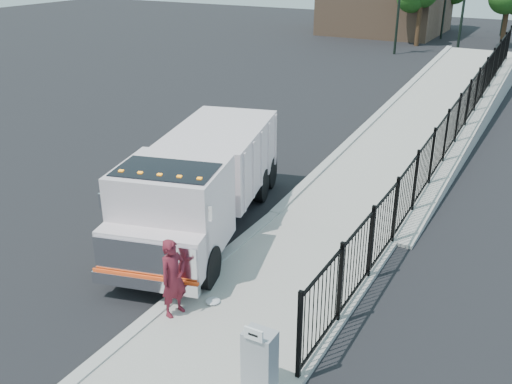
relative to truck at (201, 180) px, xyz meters
The scene contains 10 objects.
ground 3.08m from the truck, 58.24° to the right, with size 120.00×120.00×0.00m, color black.
sidewalk 5.61m from the truck, 52.05° to the right, with size 3.55×12.00×0.12m, color #9E998E.
curb 4.72m from the truck, 71.79° to the right, with size 0.30×12.00×0.16m, color #ADAAA3.
ramp 14.26m from the truck, 75.58° to the left, with size 3.95×24.00×1.70m, color #9E998E.
iron_fence 10.94m from the truck, 63.02° to the left, with size 0.10×28.00×1.80m, color black.
truck is the anchor object (origin of this frame).
worker 4.19m from the truck, 64.30° to the right, with size 0.64×0.42×1.77m, color maroon.
utility_cabinet 6.72m from the truck, 47.52° to the right, with size 0.55×0.40×1.25m, color gray.
arrow_sign 6.83m from the truck, 48.76° to the right, with size 0.35×0.04×0.22m, color white.
debris 4.04m from the truck, 52.83° to the right, with size 0.34×0.34×0.08m, color silver.
Camera 1 is at (6.87, -9.63, 7.41)m, focal length 40.00 mm.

